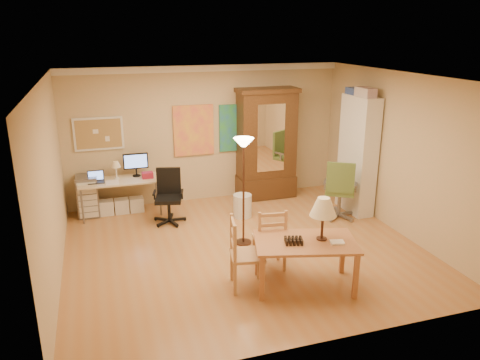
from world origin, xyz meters
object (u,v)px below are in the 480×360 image
object	(u,v)px
dining_table	(312,232)
computer_desk	(122,193)
armoire	(266,151)
bookshelf	(358,155)
office_chair_green	(339,203)
office_chair_black	(169,208)

from	to	relation	value
dining_table	computer_desk	distance (m)	4.16
dining_table	armoire	bearing A→B (deg)	79.13
dining_table	bookshelf	bearing A→B (deg)	48.44
computer_desk	armoire	distance (m)	2.98
dining_table	armoire	world-z (taller)	armoire
dining_table	armoire	size ratio (longest dim) A/B	0.67
bookshelf	computer_desk	bearing A→B (deg)	164.49
computer_desk	office_chair_green	xyz separation A→B (m)	(3.81, -1.44, -0.11)
office_chair_green	office_chair_black	bearing A→B (deg)	166.28
office_chair_green	armoire	world-z (taller)	armoire
dining_table	armoire	distance (m)	3.63
office_chair_green	dining_table	bearing A→B (deg)	-127.50
bookshelf	armoire	bearing A→B (deg)	136.71
computer_desk	bookshelf	bearing A→B (deg)	-15.51
office_chair_black	armoire	size ratio (longest dim) A/B	0.44
armoire	office_chair_green	bearing A→B (deg)	-60.03
dining_table	office_chair_black	distance (m)	3.19
dining_table	bookshelf	size ratio (longest dim) A/B	0.68
computer_desk	office_chair_green	size ratio (longest dim) A/B	1.33
computer_desk	bookshelf	world-z (taller)	bookshelf
dining_table	bookshelf	xyz separation A→B (m)	(2.03, 2.29, 0.30)
office_chair_black	office_chair_green	world-z (taller)	office_chair_green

